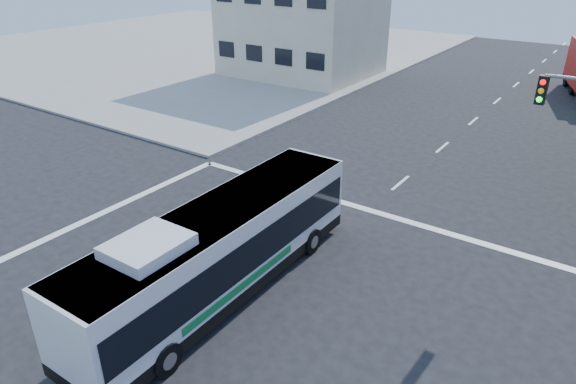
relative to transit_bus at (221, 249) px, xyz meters
The scene contains 4 objects.
ground 2.57m from the transit_bus, 44.75° to the right, with size 120.00×120.00×0.00m, color black.
sidewalk_nw 47.59m from the transit_bus, 134.99° to the left, with size 50.00×50.00×0.15m, color #99968D.
building_west 32.70m from the transit_bus, 118.66° to the left, with size 12.06×10.06×8.00m.
transit_bus is the anchor object (origin of this frame).
Camera 1 is at (8.52, -9.12, 10.64)m, focal length 32.00 mm.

